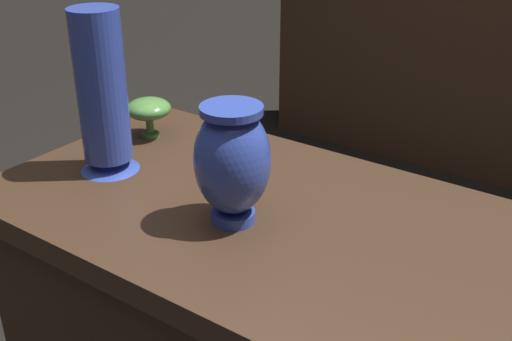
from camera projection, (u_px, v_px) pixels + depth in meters
The scene contains 3 objects.
vase_centerpiece at pixel (232, 161), 1.14m from camera, with size 0.14×0.14×0.23m.
vase_tall_behind at pixel (102, 96), 1.32m from camera, with size 0.13×0.13×0.35m.
vase_left_accent at pixel (149, 110), 1.53m from camera, with size 0.11×0.11×0.10m.
Camera 1 is at (0.57, -0.89, 1.41)m, focal length 44.22 mm.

